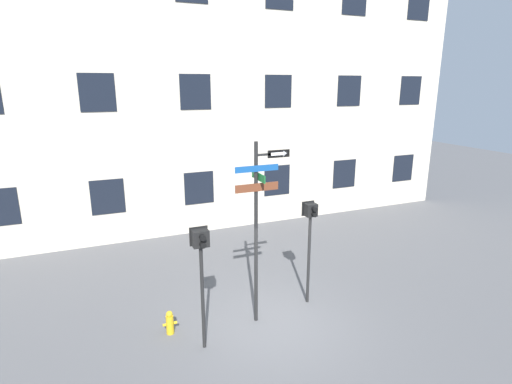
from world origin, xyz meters
name	(u,v)px	position (x,y,z in m)	size (l,w,h in m)	color
ground_plane	(274,325)	(0.00, 0.00, 0.00)	(60.00, 60.00, 0.00)	#515154
building_facade	(193,92)	(0.00, 7.44, 5.56)	(24.00, 0.63, 11.12)	beige
street_sign_pole	(259,217)	(-0.27, 0.38, 2.77)	(1.38, 0.77, 4.58)	black
pedestrian_signal_left	(201,256)	(-1.83, -0.16, 2.26)	(0.41, 0.40, 2.88)	black
pedestrian_signal_right	(310,227)	(1.33, 0.68, 2.20)	(0.36, 0.40, 2.87)	black
fire_hydrant	(170,323)	(-2.46, 0.66, 0.29)	(0.34, 0.18, 0.60)	gold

